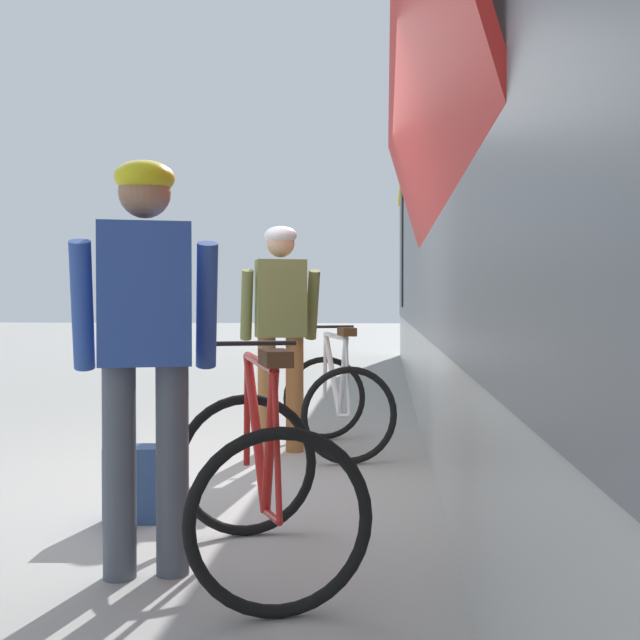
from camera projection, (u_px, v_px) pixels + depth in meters
The scene contains 7 objects.
ground_plane at pixel (236, 481), 4.97m from camera, with size 80.00×80.00×0.00m, color #A09E99.
train_car at pixel (612, 203), 6.05m from camera, with size 3.28×21.82×3.88m.
cyclist_near_in_blue at pixel (145, 329), 3.21m from camera, with size 0.66×0.42×1.76m.
cyclist_far_in_olive at pixel (281, 317), 5.91m from camera, with size 0.66×0.42×1.76m.
bicycle_near_red at pixel (261, 479), 3.28m from camera, with size 1.00×1.23×0.99m.
bicycle_far_white at pixel (336, 400), 5.95m from camera, with size 0.96×1.22×0.99m.
backpack_on_platform at pixel (133, 484), 4.05m from camera, with size 0.28×0.18×0.40m, color navy.
Camera 1 is at (0.98, -4.88, 1.16)m, focal length 42.63 mm.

